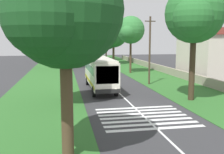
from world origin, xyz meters
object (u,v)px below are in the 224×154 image
Objects in this scene: roadside_tree_right_4 at (105,39)px; trailing_car_2 at (97,62)px; roadside_tree_right_1 at (193,16)px; roadside_tree_right_3 at (130,31)px; roadside_tree_left_0 at (64,34)px; roadside_building at (218,52)px; roadside_tree_left_2 at (63,35)px; roadside_tree_left_4 at (62,14)px; trailing_car_1 at (102,65)px; roadside_tree_left_3 at (62,31)px; trailing_car_0 at (105,68)px; roadside_tree_left_1 at (65,40)px; coach_bus at (100,71)px; roadside_tree_right_0 at (113,34)px; roadside_tree_right_2 at (102,35)px.

trailing_car_2 is at bearing 163.50° from roadside_tree_right_4.
roadside_tree_right_1 is 21.87m from roadside_tree_right_3.
roadside_tree_left_0 is 15.29m from roadside_tree_right_3.
roadside_building is (-6.70, -12.74, -3.57)m from roadside_tree_right_3.
roadside_tree_left_4 reaches higher than roadside_tree_left_2.
roadside_tree_left_3 is (29.41, 8.15, 7.83)m from trailing_car_1.
roadside_tree_left_1 is at bearing 14.89° from trailing_car_0.
roadside_tree_left_2 is at bearing 148.02° from coach_bus.
roadside_tree_right_2 is (20.10, -0.31, 0.08)m from roadside_tree_right_0.
trailing_car_0 is 37.11m from roadside_tree_left_4.
trailing_car_2 is 7.87m from roadside_tree_right_0.
roadside_tree_right_0 reaches higher than trailing_car_0.
roadside_tree_left_2 is at bearing 166.96° from roadside_tree_right_4.
roadside_tree_right_0 is at bearing -25.05° from trailing_car_1.
roadside_tree_right_3 is (21.46, -11.52, 1.15)m from roadside_tree_left_2.
roadside_tree_right_0 is at bearing -0.67° from roadside_tree_right_3.
trailing_car_2 is 0.52× the size of roadside_tree_left_1.
trailing_car_0 is 28.42m from roadside_tree_left_1.
roadside_tree_right_0 is (8.25, -3.86, 6.57)m from trailing_car_1.
roadside_tree_left_4 reaches higher than roadside_building.
roadside_tree_right_3 is (32.24, -11.50, 0.42)m from roadside_tree_left_4.
roadside_tree_left_4 reaches higher than trailing_car_1.
roadside_tree_left_3 is 1.10× the size of roadside_building.
roadside_tree_left_1 is at bearing 122.23° from roadside_tree_right_2.
roadside_tree_left_3 is 1.23× the size of roadside_tree_left_4.
trailing_car_1 is 22.93m from roadside_tree_left_1.
trailing_car_2 is 11.21m from roadside_tree_left_0.
roadside_tree_right_2 is 37.78m from roadside_tree_right_3.
roadside_tree_right_0 reaches higher than roadside_tree_right_4.
trailing_car_0 is 19.71m from roadside_building.
roadside_tree_left_3 is at bearing 0.24° from roadside_tree_left_4.
roadside_tree_left_4 is at bearing -179.76° from roadside_tree_left_3.
coach_bus is 1.23× the size of roadside_tree_left_2.
trailing_car_1 is 0.44× the size of roadside_tree_left_4.
roadside_tree_right_0 reaches higher than roadside_tree_left_1.
roadside_tree_left_2 reaches higher than roadside_building.
roadside_tree_right_2 reaches higher than roadside_tree_left_4.
trailing_car_2 is 38.73m from roadside_tree_right_1.
trailing_car_1 is 0.47× the size of roadside_tree_left_2.
roadside_tree_right_1 reaches higher than roadside_tree_right_4.
roadside_tree_right_0 is at bearing -15.86° from trailing_car_0.
coach_bus is 1.01× the size of roadside_building.
roadside_tree_right_0 is 39.54m from roadside_tree_right_1.
trailing_car_1 is 0.39× the size of roadside_building.
roadside_tree_right_1 is (-32.27, -11.58, 1.02)m from roadside_tree_left_0.
roadside_tree_right_1 reaches higher than roadside_building.
roadside_tree_left_0 is 0.96× the size of roadside_tree_right_0.
roadside_tree_right_0 is (7.27, -11.40, 0.24)m from roadside_tree_left_0.
roadside_tree_left_1 reaches higher than trailing_car_0.
roadside_tree_left_3 is at bearing 0.27° from roadside_tree_left_2.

